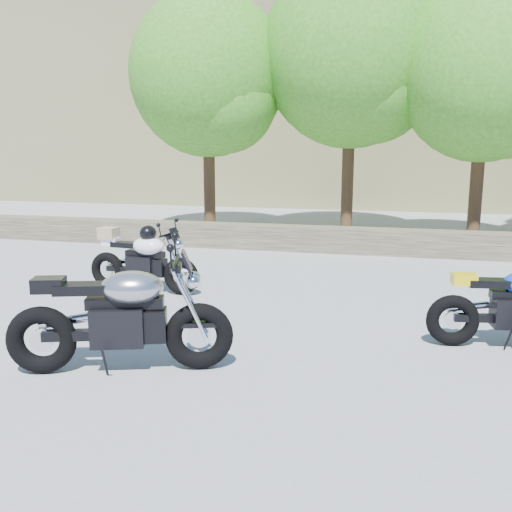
{
  "coord_description": "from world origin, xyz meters",
  "views": [
    {
      "loc": [
        1.95,
        -6.07,
        2.2
      ],
      "look_at": [
        0.2,
        1.0,
        0.75
      ],
      "focal_mm": 40.0,
      "sensor_mm": 36.0,
      "label": 1
    }
  ],
  "objects": [
    {
      "name": "silver_bike",
      "position": [
        -0.58,
        -1.26,
        0.53
      ],
      "size": [
        2.13,
        0.93,
        1.1
      ],
      "rotation": [
        0.0,
        0.0,
        0.32
      ],
      "color": "black",
      "rests_on": "ground"
    },
    {
      "name": "tree_decid_right",
      "position": [
        3.71,
        6.94,
        3.5
      ],
      "size": [
        3.54,
        3.54,
        5.41
      ],
      "color": "#382314",
      "rests_on": "ground"
    },
    {
      "name": "white_bike",
      "position": [
        -1.71,
        1.62,
        0.49
      ],
      "size": [
        1.82,
        0.58,
        1.01
      ],
      "rotation": [
        0.0,
        0.0,
        -0.09
      ],
      "color": "black",
      "rests_on": "ground"
    },
    {
      "name": "stone_wall",
      "position": [
        0.0,
        5.5,
        0.25
      ],
      "size": [
        22.0,
        0.55,
        0.5
      ],
      "primitive_type": "cube",
      "color": "#443D2D",
      "rests_on": "ground"
    },
    {
      "name": "ground",
      "position": [
        0.0,
        0.0,
        0.0
      ],
      "size": [
        90.0,
        90.0,
        0.0
      ],
      "primitive_type": "plane",
      "color": "gray",
      "rests_on": "ground"
    },
    {
      "name": "tree_decid_mid",
      "position": [
        0.91,
        7.54,
        4.04
      ],
      "size": [
        4.08,
        4.08,
        6.24
      ],
      "color": "#382314",
      "rests_on": "ground"
    },
    {
      "name": "tree_decid_left",
      "position": [
        -2.39,
        7.14,
        3.63
      ],
      "size": [
        3.67,
        3.67,
        5.62
      ],
      "color": "#382314",
      "rests_on": "ground"
    },
    {
      "name": "hillside",
      "position": [
        3.0,
        28.0,
        7.5
      ],
      "size": [
        80.0,
        30.0,
        15.0
      ],
      "primitive_type": "cube",
      "color": "olive",
      "rests_on": "ground"
    }
  ]
}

